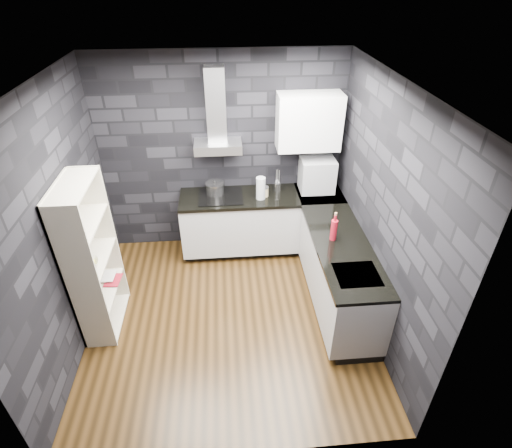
{
  "coord_description": "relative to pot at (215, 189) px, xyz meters",
  "views": [
    {
      "loc": [
        0.02,
        -3.37,
        3.55
      ],
      "look_at": [
        0.35,
        0.45,
        1.0
      ],
      "focal_mm": 28.0,
      "sensor_mm": 36.0,
      "label": 1
    }
  ],
  "objects": [
    {
      "name": "utensil_crock",
      "position": [
        0.84,
        0.02,
        -0.02
      ],
      "size": [
        0.11,
        0.11,
        0.12
      ],
      "primitive_type": "cylinder",
      "rotation": [
        0.0,
        0.0,
        0.25
      ],
      "color": "#BBBBC0",
      "rests_on": "counter_back_top"
    },
    {
      "name": "ceiling",
      "position": [
        0.12,
        -1.38,
        1.72
      ],
      "size": [
        3.2,
        3.2,
        0.0
      ],
      "primitive_type": "plane",
      "rotation": [
        3.14,
        0.0,
        0.0
      ],
      "color": "white"
    },
    {
      "name": "fruit_bowl",
      "position": [
        -1.3,
        -1.41,
        -0.05
      ],
      "size": [
        0.25,
        0.25,
        0.05
      ],
      "primitive_type": "imported",
      "rotation": [
        0.0,
        0.0,
        0.31
      ],
      "color": "silver",
      "rests_on": "bookshelf"
    },
    {
      "name": "hood_body",
      "position": [
        0.07,
        0.05,
        0.58
      ],
      "size": [
        0.6,
        0.34,
        0.12
      ],
      "primitive_type": "cube",
      "color": "silver",
      "rests_on": "wall_back"
    },
    {
      "name": "storage_jar",
      "position": [
        0.66,
        -0.11,
        -0.02
      ],
      "size": [
        0.1,
        0.1,
        0.12
      ],
      "primitive_type": "cylinder",
      "rotation": [
        0.0,
        0.0,
        0.01
      ],
      "color": "tan",
      "rests_on": "counter_back_top"
    },
    {
      "name": "wall_right",
      "position": [
        1.75,
        -1.38,
        0.37
      ],
      "size": [
        0.05,
        3.2,
        2.7
      ],
      "primitive_type": "cube",
      "color": "black",
      "rests_on": "ground"
    },
    {
      "name": "wall_front",
      "position": [
        0.12,
        -3.01,
        0.37
      ],
      "size": [
        3.2,
        0.05,
        2.7
      ],
      "primitive_type": "cube",
      "color": "black",
      "rests_on": "ground"
    },
    {
      "name": "counter_corner_top",
      "position": [
        1.42,
        -0.08,
        -0.1
      ],
      "size": [
        0.62,
        0.62,
        0.04
      ],
      "primitive_type": "cube",
      "color": "black",
      "rests_on": "counter_right_cab"
    },
    {
      "name": "counter_back_cab",
      "position": [
        0.62,
        -0.08,
        -0.5
      ],
      "size": [
        2.2,
        0.6,
        0.76
      ],
      "primitive_type": "cube",
      "color": "#B5B5B9",
      "rests_on": "ground"
    },
    {
      "name": "counter_back_top",
      "position": [
        0.62,
        -0.09,
        -0.1
      ],
      "size": [
        2.2,
        0.62,
        0.04
      ],
      "primitive_type": "cube",
      "color": "black",
      "rests_on": "counter_back_cab"
    },
    {
      "name": "counter_right_top",
      "position": [
        1.41,
        -1.28,
        -0.1
      ],
      "size": [
        0.62,
        1.8,
        0.04
      ],
      "primitive_type": "cube",
      "color": "black",
      "rests_on": "counter_right_cab"
    },
    {
      "name": "pot",
      "position": [
        0.0,
        0.0,
        0.0
      ],
      "size": [
        0.31,
        0.31,
        0.14
      ],
      "primitive_type": "cylinder",
      "rotation": [
        0.0,
        0.0,
        -0.38
      ],
      "color": "#BBBBC0",
      "rests_on": "cooktop"
    },
    {
      "name": "ground",
      "position": [
        0.12,
        -1.38,
        -0.98
      ],
      "size": [
        3.2,
        3.2,
        0.0
      ],
      "primitive_type": "plane",
      "color": "#3D2710"
    },
    {
      "name": "book_second",
      "position": [
        -1.33,
        -1.11,
        -0.39
      ],
      "size": [
        0.15,
        0.02,
        0.21
      ],
      "primitive_type": "imported",
      "rotation": [
        0.0,
        0.0,
        -0.05
      ],
      "color": "#B2B2B2",
      "rests_on": "bookshelf"
    },
    {
      "name": "hood_chimney",
      "position": [
        0.07,
        0.12,
        1.09
      ],
      "size": [
        0.24,
        0.2,
        0.9
      ],
      "primitive_type": "cube",
      "color": "silver",
      "rests_on": "hood_body"
    },
    {
      "name": "cooktop",
      "position": [
        0.07,
        -0.08,
        -0.08
      ],
      "size": [
        0.58,
        0.5,
        0.01
      ],
      "primitive_type": "cube",
      "color": "black",
      "rests_on": "counter_back_top"
    },
    {
      "name": "toekick_back",
      "position": [
        0.62,
        -0.04,
        -0.93
      ],
      "size": [
        2.18,
        0.5,
        0.1
      ],
      "primitive_type": "cube",
      "color": "black",
      "rests_on": "ground"
    },
    {
      "name": "wall_back",
      "position": [
        0.12,
        0.24,
        0.37
      ],
      "size": [
        3.2,
        0.05,
        2.7
      ],
      "primitive_type": "cube",
      "color": "black",
      "rests_on": "ground"
    },
    {
      "name": "red_bottle",
      "position": [
        1.32,
        -1.17,
        0.04
      ],
      "size": [
        0.09,
        0.09,
        0.25
      ],
      "primitive_type": "cylinder",
      "rotation": [
        0.0,
        0.0,
        0.26
      ],
      "color": "maroon",
      "rests_on": "counter_right_top"
    },
    {
      "name": "bookshelf",
      "position": [
        -1.3,
        -1.31,
        -0.08
      ],
      "size": [
        0.53,
        0.86,
        1.8
      ],
      "primitive_type": "cube",
      "rotation": [
        0.0,
        0.0,
        0.25
      ],
      "color": "beige",
      "rests_on": "ground"
    },
    {
      "name": "sink_rim",
      "position": [
        1.42,
        -1.78,
        -0.09
      ],
      "size": [
        0.44,
        0.4,
        0.01
      ],
      "primitive_type": "cube",
      "color": "silver",
      "rests_on": "counter_right_top"
    },
    {
      "name": "wall_left",
      "position": [
        -1.5,
        -1.38,
        0.37
      ],
      "size": [
        0.05,
        3.2,
        2.7
      ],
      "primitive_type": "cube",
      "color": "black",
      "rests_on": "ground"
    },
    {
      "name": "toekick_right",
      "position": [
        1.46,
        -1.28,
        -0.93
      ],
      "size": [
        0.5,
        1.78,
        0.1
      ],
      "primitive_type": "cube",
      "color": "black",
      "rests_on": "ground"
    },
    {
      "name": "upper_cabinet",
      "position": [
        1.22,
        0.04,
        0.87
      ],
      "size": [
        0.8,
        0.35,
        0.7
      ],
      "primitive_type": "cube",
      "color": "white",
      "rests_on": "wall_back"
    },
    {
      "name": "counter_right_cab",
      "position": [
        1.42,
        -1.28,
        -0.5
      ],
      "size": [
        0.6,
        1.8,
        0.76
      ],
      "primitive_type": "cube",
      "color": "#B5B5B9",
      "rests_on": "ground"
    },
    {
      "name": "book_red",
      "position": [
        -1.28,
        -1.15,
        -0.41
      ],
      "size": [
        0.17,
        0.04,
        0.23
      ],
      "primitive_type": "imported",
      "rotation": [
        0.0,
        0.0,
        -0.09
      ],
      "color": "maroon",
      "rests_on": "bookshelf"
    },
    {
      "name": "appliance_garage",
      "position": [
        1.38,
        0.0,
        0.14
      ],
      "size": [
        0.45,
        0.35,
        0.45
      ],
      "primitive_type": "cube",
      "rotation": [
        0.0,
        0.0,
        -0.0
      ],
      "color": "#A0A1A7",
      "rests_on": "counter_back_top"
    },
    {
      "name": "glass_vase",
      "position": [
        0.6,
        -0.17,
        0.07
      ],
      "size": [
        0.15,
        0.15,
        0.3
      ],
      "primitive_type": "cylinder",
      "rotation": [
        0.0,
        0.0,
        -0.3
      ],
      "color": "silver",
      "rests_on": "counter_back_top"
    }
  ]
}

